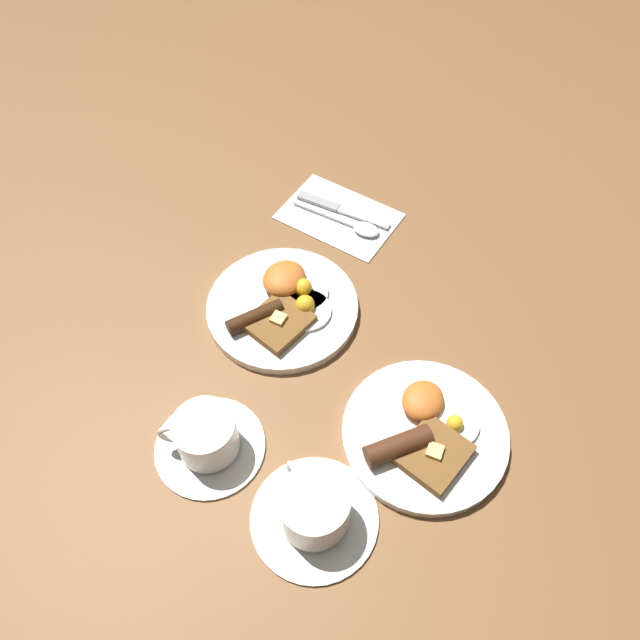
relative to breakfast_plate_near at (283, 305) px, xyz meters
name	(u,v)px	position (x,y,z in m)	size (l,w,h in m)	color
ground_plane	(283,310)	(0.00, 0.00, -0.01)	(3.00, 3.00, 0.00)	brown
breakfast_plate_near	(283,305)	(0.00, 0.00, 0.00)	(0.23, 0.23, 0.05)	silver
breakfast_plate_far	(425,433)	(0.07, 0.28, 0.00)	(0.22, 0.22, 0.04)	silver
teacup_near	(207,438)	(0.24, 0.05, 0.02)	(0.15, 0.15, 0.07)	silver
teacup_far	(314,510)	(0.24, 0.22, 0.02)	(0.16, 0.16, 0.07)	silver
napkin	(339,216)	(-0.22, -0.04, -0.01)	(0.13, 0.19, 0.01)	white
knife	(338,208)	(-0.23, -0.05, -0.01)	(0.04, 0.17, 0.01)	silver
spoon	(357,226)	(-0.21, 0.00, 0.00)	(0.04, 0.17, 0.01)	silver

